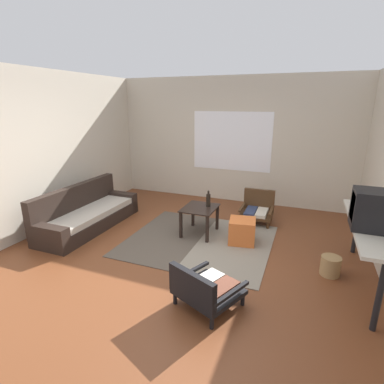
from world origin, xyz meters
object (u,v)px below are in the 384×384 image
armchair_striped_foreground (205,288)px  ottoman_orange (242,231)px  couch (87,215)px  glass_bottle (208,200)px  coffee_table (200,213)px  wicker_basket (330,266)px  armchair_by_window (257,208)px  clay_vase (368,207)px  console_shelf (370,230)px  crt_television (377,210)px

armchair_striped_foreground → ottoman_orange: size_ratio=2.03×
armchair_striped_foreground → couch: bearing=153.7°
glass_bottle → coffee_table: bearing=-138.5°
couch → wicker_basket: couch is taller
coffee_table → armchair_by_window: size_ratio=1.08×
ottoman_orange → clay_vase: bearing=-8.2°
ottoman_orange → console_shelf: bearing=-19.4°
glass_bottle → console_shelf: bearing=-18.1°
ottoman_orange → glass_bottle: size_ratio=1.47×
armchair_striped_foreground → clay_vase: (1.66, 1.48, 0.66)m
couch → clay_vase: (4.34, 0.16, 0.66)m
couch → console_shelf: (4.34, -0.18, 0.48)m
coffee_table → glass_bottle: glass_bottle is taller
coffee_table → crt_television: size_ratio=1.26×
glass_bottle → ottoman_orange: bearing=-14.6°
crt_television → clay_vase: size_ratio=1.82×
armchair_striped_foreground → crt_television: bearing=30.8°
ottoman_orange → clay_vase: 1.79m
armchair_by_window → ottoman_orange: (-0.07, -1.01, -0.06)m
coffee_table → clay_vase: bearing=-7.1°
crt_television → clay_vase: bearing=89.6°
couch → ottoman_orange: bearing=8.2°
clay_vase → coffee_table: bearing=172.9°
armchair_by_window → ottoman_orange: armchair_by_window is taller
couch → wicker_basket: size_ratio=8.06×
crt_television → wicker_basket: (-0.35, 0.22, -0.89)m
armchair_by_window → armchair_striped_foreground: (-0.10, -2.72, -0.02)m
ottoman_orange → console_shelf: 1.80m
wicker_basket → clay_vase: bearing=37.9°
armchair_striped_foreground → crt_television: 2.08m
clay_vase → wicker_basket: 0.89m
crt_television → glass_bottle: bearing=158.3°
crt_television → wicker_basket: 0.98m
console_shelf → armchair_striped_foreground: bearing=-145.3°
ottoman_orange → wicker_basket: (1.27, -0.51, -0.07)m
crt_television → glass_bottle: (-2.25, 0.89, -0.42)m
coffee_table → clay_vase: size_ratio=2.30×
armchair_by_window → wicker_basket: (1.20, -1.52, -0.12)m
ottoman_orange → crt_television: (1.62, -0.73, 0.82)m
armchair_by_window → glass_bottle: (-0.69, -0.84, 0.34)m
armchair_by_window → glass_bottle: bearing=-129.3°
console_shelf → ottoman_orange: bearing=160.6°
ottoman_orange → glass_bottle: bearing=165.4°
armchair_striped_foreground → console_shelf: (1.66, 1.15, 0.48)m
coffee_table → glass_bottle: bearing=41.5°
crt_television → couch: bearing=175.5°
couch → ottoman_orange: couch is taller
coffee_table → armchair_striped_foreground: size_ratio=0.77×
glass_bottle → wicker_basket: (1.90, -0.67, -0.46)m
couch → ottoman_orange: (2.72, 0.39, -0.04)m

